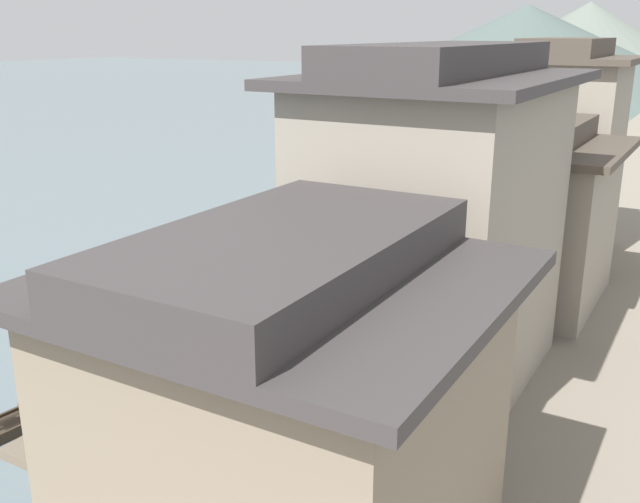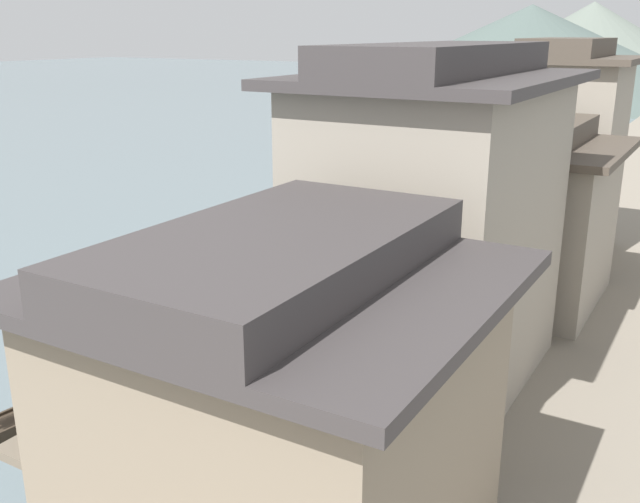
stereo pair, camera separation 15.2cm
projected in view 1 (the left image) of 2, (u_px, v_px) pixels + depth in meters
boat_moored_nearest at (551, 164)px, 53.28m from camera, size 1.43×3.82×0.79m
boat_moored_second at (524, 185)px, 46.78m from camera, size 1.56×5.44×0.44m
boat_moored_third at (396, 228)px, 36.22m from camera, size 2.48×4.09×0.74m
boat_moored_far at (91, 299)px, 26.90m from camera, size 5.31×1.51×0.48m
house_waterfront_nearest at (287, 411)px, 11.79m from camera, size 7.04×6.58×6.14m
house_waterfront_second at (436, 225)px, 18.17m from camera, size 6.01×8.33×8.74m
house_waterfront_tall at (522, 213)px, 24.56m from camera, size 6.55×6.83×6.14m
house_waterfront_narrow at (557, 149)px, 29.66m from camera, size 5.81×5.48×8.74m
hill_far_west at (525, 51)px, 109.70m from camera, size 60.38×60.38×13.65m
hill_far_centre at (586, 47)px, 117.98m from camera, size 49.98×49.98×14.40m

